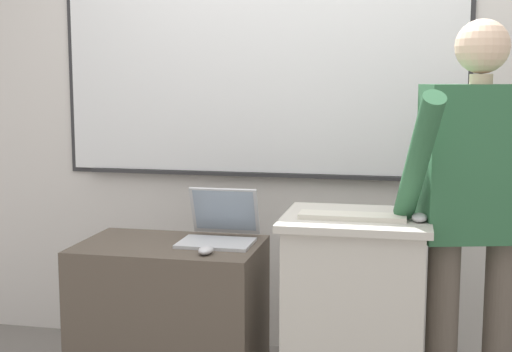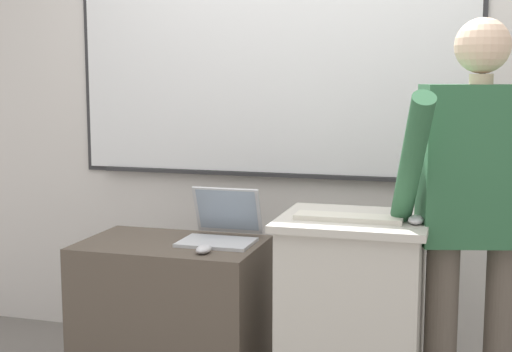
{
  "view_description": "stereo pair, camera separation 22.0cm",
  "coord_description": "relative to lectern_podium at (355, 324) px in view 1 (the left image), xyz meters",
  "views": [
    {
      "loc": [
        0.53,
        -2.5,
        1.48
      ],
      "look_at": [
        -0.11,
        0.47,
        1.06
      ],
      "focal_mm": 50.0,
      "sensor_mm": 36.0,
      "label": 1
    },
    {
      "loc": [
        0.74,
        -2.45,
        1.48
      ],
      "look_at": [
        -0.11,
        0.47,
        1.06
      ],
      "focal_mm": 50.0,
      "sensor_mm": 36.0,
      "label": 2
    }
  ],
  "objects": [
    {
      "name": "back_wall",
      "position": [
        -0.34,
        0.91,
        0.93
      ],
      "size": [
        6.4,
        0.17,
        2.77
      ],
      "color": "silver",
      "rests_on": "ground_plane"
    },
    {
      "name": "wireless_keyboard",
      "position": [
        -0.01,
        -0.07,
        0.47
      ],
      "size": [
        0.43,
        0.12,
        0.02
      ],
      "color": "beige",
      "rests_on": "lectern_podium"
    },
    {
      "name": "computer_mouse_by_laptop",
      "position": [
        -0.61,
        -0.09,
        0.3
      ],
      "size": [
        0.06,
        0.1,
        0.03
      ],
      "color": "#BCBCC1",
      "rests_on": "side_desk"
    },
    {
      "name": "computer_mouse_by_keyboard",
      "position": [
        0.25,
        -0.07,
        0.47
      ],
      "size": [
        0.06,
        0.1,
        0.03
      ],
      "color": "#BCBCC1",
      "rests_on": "lectern_podium"
    },
    {
      "name": "side_desk",
      "position": [
        -0.83,
        0.06,
        -0.09
      ],
      "size": [
        0.8,
        0.52,
        0.75
      ],
      "color": "#4C4238",
      "rests_on": "ground_plane"
    },
    {
      "name": "person_presenter",
      "position": [
        0.47,
        0.04,
        0.53
      ],
      "size": [
        0.61,
        0.63,
        1.71
      ],
      "rotation": [
        0.0,
        0.0,
        0.26
      ],
      "color": "brown",
      "rests_on": "ground_plane"
    },
    {
      "name": "lectern_podium",
      "position": [
        0.0,
        0.0,
        0.0
      ],
      "size": [
        0.6,
        0.54,
        0.92
      ],
      "color": "#BCB7AD",
      "rests_on": "ground_plane"
    },
    {
      "name": "laptop",
      "position": [
        -0.62,
        0.16,
        0.35
      ],
      "size": [
        0.32,
        0.32,
        0.23
      ],
      "color": "#B7BABF",
      "rests_on": "side_desk"
    }
  ]
}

